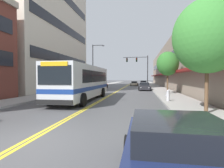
# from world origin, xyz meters

# --- Properties ---
(ground_plane) EXTENTS (240.00, 240.00, 0.00)m
(ground_plane) POSITION_xyz_m (0.00, 37.00, 0.00)
(ground_plane) COLOR #4C4C4F
(sidewalk_left) EXTENTS (3.10, 106.00, 0.15)m
(sidewalk_left) POSITION_xyz_m (-7.05, 37.00, 0.07)
(sidewalk_left) COLOR #9E9B96
(sidewalk_left) RESTS_ON ground_plane
(sidewalk_right) EXTENTS (3.10, 106.00, 0.15)m
(sidewalk_right) POSITION_xyz_m (7.05, 37.00, 0.07)
(sidewalk_right) COLOR #9E9B96
(sidewalk_right) RESTS_ON ground_plane
(centre_line) EXTENTS (0.34, 106.00, 0.01)m
(centre_line) POSITION_xyz_m (0.00, 37.00, 0.00)
(centre_line) COLOR yellow
(centre_line) RESTS_ON ground_plane
(office_tower_left) EXTENTS (12.08, 21.68, 31.07)m
(office_tower_left) POSITION_xyz_m (-14.84, 23.13, 15.54)
(office_tower_left) COLOR beige
(office_tower_left) RESTS_ON ground_plane
(storefront_row_right) EXTENTS (9.10, 68.00, 9.46)m
(storefront_row_right) POSITION_xyz_m (12.83, 37.00, 4.73)
(storefront_row_right) COLOR gray
(storefront_row_right) RESTS_ON ground_plane
(city_bus) EXTENTS (2.89, 10.92, 3.18)m
(city_bus) POSITION_xyz_m (-1.76, 10.81, 1.79)
(city_bus) COLOR silver
(city_bus) RESTS_ON ground_plane
(car_red_parked_left_near) EXTENTS (2.14, 4.66, 1.33)m
(car_red_parked_left_near) POSITION_xyz_m (-4.33, 29.67, 0.62)
(car_red_parked_left_near) COLOR maroon
(car_red_parked_left_near) RESTS_ON ground_plane
(car_dark_grey_parked_left_mid) EXTENTS (2.11, 4.35, 1.34)m
(car_dark_grey_parked_left_mid) POSITION_xyz_m (-4.34, 20.81, 0.63)
(car_dark_grey_parked_left_mid) COLOR #38383D
(car_dark_grey_parked_left_mid) RESTS_ON ground_plane
(car_navy_parked_right_foreground) EXTENTS (2.14, 4.21, 1.33)m
(car_navy_parked_right_foreground) POSITION_xyz_m (4.34, -1.85, 0.62)
(car_navy_parked_right_foreground) COLOR #19234C
(car_navy_parked_right_foreground) RESTS_ON ground_plane
(car_charcoal_parked_right_mid) EXTENTS (2.02, 4.93, 1.33)m
(car_charcoal_parked_right_mid) POSITION_xyz_m (4.30, 25.44, 0.63)
(car_charcoal_parked_right_mid) COLOR #232328
(car_charcoal_parked_right_mid) RESTS_ON ground_plane
(car_silver_parked_right_far) EXTENTS (2.11, 4.25, 1.38)m
(car_silver_parked_right_far) POSITION_xyz_m (4.38, 43.78, 0.63)
(car_silver_parked_right_far) COLOR #B7B7BC
(car_silver_parked_right_far) RESTS_ON ground_plane
(car_champagne_moving_lead) EXTENTS (2.05, 4.71, 1.21)m
(car_champagne_moving_lead) POSITION_xyz_m (1.93, 42.86, 0.58)
(car_champagne_moving_lead) COLOR beige
(car_champagne_moving_lead) RESTS_ON ground_plane
(traffic_signal_mast) EXTENTS (5.70, 0.38, 7.26)m
(traffic_signal_mast) POSITION_xyz_m (3.38, 35.97, 5.13)
(traffic_signal_mast) COLOR #47474C
(traffic_signal_mast) RESTS_ON ground_plane
(street_lamp_left_far) EXTENTS (2.35, 0.28, 8.37)m
(street_lamp_left_far) POSITION_xyz_m (-4.99, 26.99, 4.95)
(street_lamp_left_far) COLOR #47474C
(street_lamp_left_far) RESTS_ON ground_plane
(street_tree_right_near) EXTENTS (3.68, 3.68, 6.22)m
(street_tree_right_near) POSITION_xyz_m (7.23, 5.22, 4.34)
(street_tree_right_near) COLOR brown
(street_tree_right_near) RESTS_ON sidewalk_right
(street_tree_right_mid) EXTENTS (2.68, 2.68, 5.18)m
(street_tree_right_mid) POSITION_xyz_m (6.92, 17.31, 3.84)
(street_tree_right_mid) COLOR brown
(street_tree_right_mid) RESTS_ON sidewalk_right
(fire_hydrant) EXTENTS (0.35, 0.27, 0.94)m
(fire_hydrant) POSITION_xyz_m (5.95, 10.22, 0.62)
(fire_hydrant) COLOR #B7B7BC
(fire_hydrant) RESTS_ON sidewalk_right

